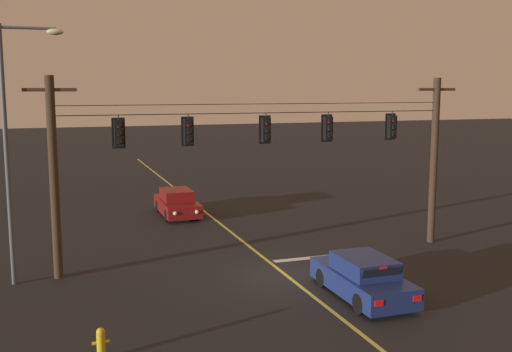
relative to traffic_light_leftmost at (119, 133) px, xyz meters
name	(u,v)px	position (x,y,z in m)	size (l,w,h in m)	color
ground_plane	(286,275)	(5.58, -2.37, -5.17)	(180.00, 180.00, 0.00)	black
lane_centre_stripe	(223,226)	(5.58, 6.02, -5.17)	(0.14, 60.00, 0.01)	#D1C64C
stop_bar_paint	(313,258)	(7.48, -0.58, -5.17)	(3.40, 0.36, 0.01)	silver
signal_span_assembly	(264,166)	(5.58, 0.02, -1.41)	(17.55, 0.32, 7.23)	#38281C
traffic_light_leftmost	(119,133)	(0.00, 0.00, 0.00)	(0.48, 0.41, 1.22)	black
traffic_light_left_inner	(188,132)	(2.55, 0.00, 0.00)	(0.48, 0.41, 1.22)	black
traffic_light_centre	(266,130)	(5.65, 0.00, 0.00)	(0.48, 0.41, 1.22)	black
traffic_light_right_inner	(328,128)	(8.33, 0.00, 0.00)	(0.48, 0.41, 1.22)	black
traffic_light_rightmost	(392,127)	(11.30, 0.00, 0.00)	(0.48, 0.41, 1.22)	black
car_waiting_near_lane	(363,278)	(7.08, -5.33, -4.52)	(1.80, 4.33, 1.39)	navy
car_oncoming_lead	(177,203)	(3.96, 9.32, -4.52)	(1.80, 4.42, 1.39)	maroon
street_lamp_corner	(14,133)	(-3.49, -0.19, 0.10)	(2.11, 0.30, 8.89)	#4C4F54
fire_hydrant	(101,343)	(-1.40, -7.27, -4.73)	(0.44, 0.22, 0.84)	gold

